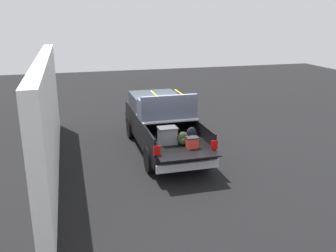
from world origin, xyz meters
TOP-DOWN VIEW (x-y plane):
  - ground_plane at (0.00, 0.00)m, footprint 40.00×40.00m
  - pickup_truck at (0.35, 0.00)m, footprint 6.05×2.06m
  - building_facade at (-0.70, 3.87)m, footprint 9.91×0.36m

SIDE VIEW (x-z plane):
  - ground_plane at x=0.00m, z-range 0.00..0.00m
  - pickup_truck at x=0.35m, z-range -0.16..2.07m
  - building_facade at x=-0.70m, z-range 0.00..3.54m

